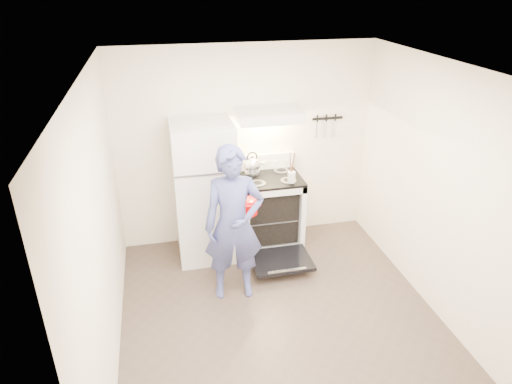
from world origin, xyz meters
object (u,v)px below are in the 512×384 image
(dutch_oven, at_px, (245,207))
(tea_kettle, at_px, (252,164))
(refrigerator, at_px, (205,192))
(person, at_px, (234,225))
(stove_body, at_px, (269,212))

(dutch_oven, bearing_deg, tea_kettle, 71.54)
(refrigerator, distance_m, person, 0.89)
(tea_kettle, bearing_deg, dutch_oven, -108.46)
(stove_body, relative_size, tea_kettle, 3.07)
(refrigerator, height_order, dutch_oven, refrigerator)
(stove_body, distance_m, dutch_oven, 0.83)
(person, bearing_deg, dutch_oven, 64.19)
(stove_body, bearing_deg, tea_kettle, 149.79)
(stove_body, height_order, person, person)
(stove_body, xyz_separation_m, dutch_oven, (-0.43, -0.58, 0.42))
(refrigerator, relative_size, dutch_oven, 4.81)
(stove_body, distance_m, person, 1.15)
(tea_kettle, bearing_deg, refrigerator, -167.21)
(refrigerator, relative_size, tea_kettle, 5.67)
(refrigerator, relative_size, stove_body, 1.85)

